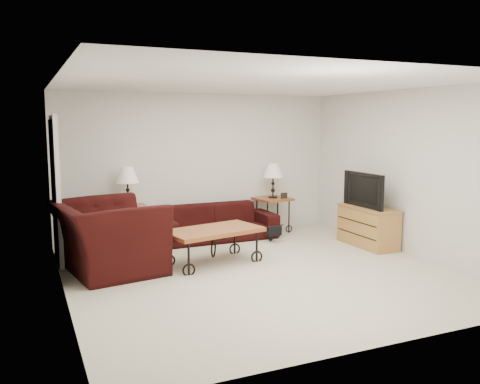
# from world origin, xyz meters

# --- Properties ---
(ground) EXTENTS (5.00, 5.00, 0.00)m
(ground) POSITION_xyz_m (0.00, 0.00, 0.00)
(ground) COLOR #BDB4A1
(ground) RESTS_ON ground
(wall_back) EXTENTS (5.00, 0.02, 2.50)m
(wall_back) POSITION_xyz_m (0.00, 2.50, 1.25)
(wall_back) COLOR silver
(wall_back) RESTS_ON ground
(wall_front) EXTENTS (5.00, 0.02, 2.50)m
(wall_front) POSITION_xyz_m (0.00, -2.50, 1.25)
(wall_front) COLOR silver
(wall_front) RESTS_ON ground
(wall_left) EXTENTS (0.02, 5.00, 2.50)m
(wall_left) POSITION_xyz_m (-2.50, 0.00, 1.25)
(wall_left) COLOR silver
(wall_left) RESTS_ON ground
(wall_right) EXTENTS (0.02, 5.00, 2.50)m
(wall_right) POSITION_xyz_m (2.50, 0.00, 1.25)
(wall_right) COLOR silver
(wall_right) RESTS_ON ground
(ceiling) EXTENTS (5.00, 5.00, 0.00)m
(ceiling) POSITION_xyz_m (0.00, 0.00, 2.50)
(ceiling) COLOR white
(ceiling) RESTS_ON wall_back
(doorway) EXTENTS (0.08, 0.94, 2.04)m
(doorway) POSITION_xyz_m (-2.47, 1.65, 1.02)
(doorway) COLOR black
(doorway) RESTS_ON ground
(sofa) EXTENTS (2.05, 0.80, 0.60)m
(sofa) POSITION_xyz_m (0.14, 2.02, 0.30)
(sofa) COLOR black
(sofa) RESTS_ON ground
(side_table_left) EXTENTS (0.61, 0.61, 0.65)m
(side_table_left) POSITION_xyz_m (-1.33, 2.20, 0.32)
(side_table_left) COLOR brown
(side_table_left) RESTS_ON ground
(side_table_right) EXTENTS (0.66, 0.66, 0.63)m
(side_table_right) POSITION_xyz_m (1.31, 2.20, 0.32)
(side_table_right) COLOR brown
(side_table_right) RESTS_ON ground
(lamp_left) EXTENTS (0.38, 0.38, 0.65)m
(lamp_left) POSITION_xyz_m (-1.33, 2.20, 0.97)
(lamp_left) COLOR black
(lamp_left) RESTS_ON side_table_left
(lamp_right) EXTENTS (0.41, 0.41, 0.63)m
(lamp_right) POSITION_xyz_m (1.31, 2.20, 0.95)
(lamp_right) COLOR black
(lamp_right) RESTS_ON side_table_right
(photo_frame_left) EXTENTS (0.13, 0.04, 0.11)m
(photo_frame_left) POSITION_xyz_m (-1.48, 2.05, 0.70)
(photo_frame_left) COLOR black
(photo_frame_left) RESTS_ON side_table_left
(photo_frame_right) EXTENTS (0.13, 0.02, 0.11)m
(photo_frame_right) POSITION_xyz_m (1.46, 2.05, 0.68)
(photo_frame_right) COLOR black
(photo_frame_right) RESTS_ON side_table_right
(coffee_table) EXTENTS (1.47, 1.00, 0.50)m
(coffee_table) POSITION_xyz_m (-0.44, 0.64, 0.25)
(coffee_table) COLOR brown
(coffee_table) RESTS_ON ground
(armchair) EXTENTS (1.50, 1.65, 0.95)m
(armchair) POSITION_xyz_m (-1.88, 0.86, 0.47)
(armchair) COLOR black
(armchair) RESTS_ON ground
(throw_pillow) EXTENTS (0.18, 0.44, 0.43)m
(throw_pillow) POSITION_xyz_m (-1.73, 0.81, 0.52)
(throw_pillow) COLOR red
(throw_pillow) RESTS_ON armchair
(tv_stand) EXTENTS (0.45, 1.08, 0.65)m
(tv_stand) POSITION_xyz_m (2.23, 0.60, 0.32)
(tv_stand) COLOR #C37E48
(tv_stand) RESTS_ON ground
(television) EXTENTS (0.13, 0.97, 0.56)m
(television) POSITION_xyz_m (2.21, 0.60, 0.93)
(television) COLOR black
(television) RESTS_ON tv_stand
(backpack) EXTENTS (0.42, 0.34, 0.50)m
(backpack) POSITION_xyz_m (0.93, 1.53, 0.25)
(backpack) COLOR black
(backpack) RESTS_ON ground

